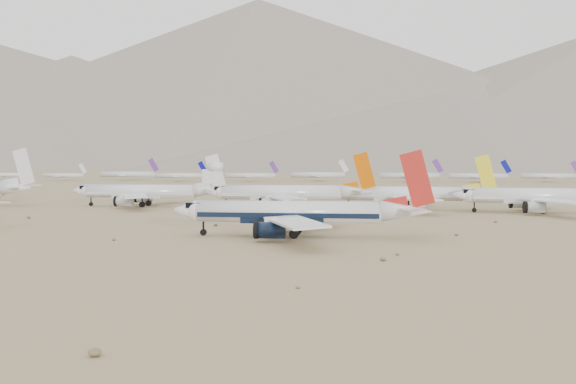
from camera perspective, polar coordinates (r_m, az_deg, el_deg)
The scene contains 9 objects.
ground at distance 136.96m, azimuth 4.64°, elevation -3.83°, with size 7000.00×7000.00×0.00m, color olive.
main_airliner at distance 132.74m, azimuth 0.99°, elevation -1.87°, with size 51.34×50.14×18.12m.
row2_navy_widebody at distance 205.28m, azimuth 21.69°, elevation -0.36°, with size 50.16×49.05×17.84m.
row2_gold_tail at distance 206.11m, azimuth 10.81°, elevation -0.21°, with size 49.33×48.24×17.56m.
row2_orange_tail at distance 204.60m, azimuth 0.01°, elevation -0.11°, with size 51.58×50.46×18.40m.
row2_white_trijet at distance 221.26m, azimuth -12.26°, elevation 0.06°, with size 50.48×49.33×17.89m.
distant_storage_row at distance 453.07m, azimuth 12.33°, elevation 1.43°, with size 616.77×58.05×14.35m.
mountain_range at distance 1793.55m, azimuth 9.04°, elevation 8.53°, with size 7354.00×3024.00×470.00m.
desert_scrub at distance 107.58m, azimuth 5.45°, elevation -5.55°, with size 261.14×121.67×0.63m.
Camera 1 is at (5.29, -135.89, 16.26)m, focal length 40.00 mm.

